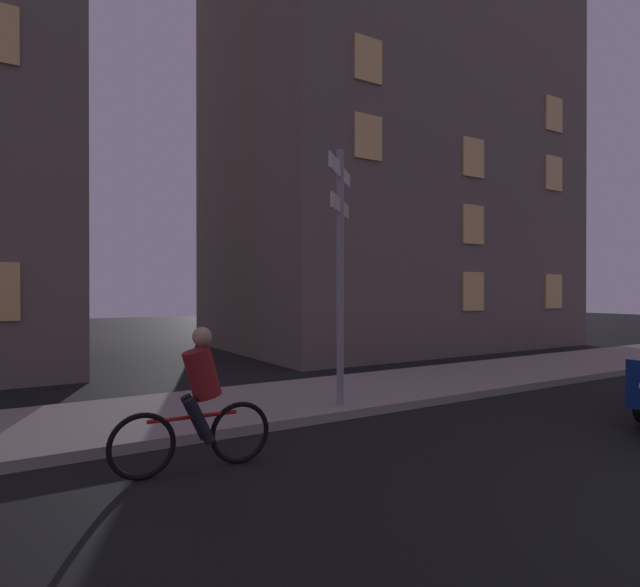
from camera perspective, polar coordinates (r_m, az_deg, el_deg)
sidewalk_kerb at (r=10.28m, az=5.55°, el=-10.62°), size 40.00×2.92×0.14m
signpost at (r=8.47m, az=2.27°, el=4.48°), size 1.20×1.20×4.19m
cyclist at (r=6.03m, az=-13.43°, el=-11.85°), size 1.82×0.34×1.61m
building_right_block at (r=20.18m, az=7.57°, el=13.68°), size 12.19×8.34×13.38m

